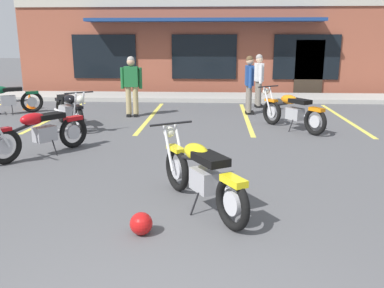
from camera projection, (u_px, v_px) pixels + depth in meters
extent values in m
plane|color=#515154|center=(185.00, 175.00, 6.71)|extent=(80.00, 80.00, 0.00)
cube|color=#A8A59E|center=(203.00, 97.00, 15.10)|extent=(22.00, 1.80, 0.14)
cube|color=brown|center=(206.00, 46.00, 18.64)|extent=(14.82, 5.27, 3.62)
cube|color=#B2AD9E|center=(204.00, 2.00, 15.65)|extent=(14.82, 0.06, 0.30)
cube|color=black|center=(104.00, 57.00, 16.37)|extent=(2.53, 0.06, 1.70)
cube|color=black|center=(204.00, 57.00, 16.14)|extent=(2.53, 0.06, 1.70)
cube|color=black|center=(307.00, 57.00, 15.92)|extent=(2.53, 0.06, 1.70)
cube|color=#33281E|center=(309.00, 68.00, 16.01)|extent=(1.10, 0.06, 2.10)
cube|color=navy|center=(204.00, 20.00, 15.41)|extent=(8.89, 0.90, 0.12)
cube|color=#DBCC4C|center=(58.00, 116.00, 11.86)|extent=(0.12, 4.80, 0.01)
cube|color=#DBCC4C|center=(151.00, 117.00, 11.71)|extent=(0.12, 4.80, 0.01)
cube|color=#DBCC4C|center=(246.00, 118.00, 11.56)|extent=(0.12, 4.80, 0.01)
cube|color=#DBCC4C|center=(344.00, 119.00, 11.40)|extent=(0.12, 4.80, 0.01)
torus|color=black|center=(232.00, 203.00, 4.72)|extent=(0.42, 0.60, 0.64)
cylinder|color=#B7B7BC|center=(232.00, 203.00, 4.72)|extent=(0.20, 0.28, 0.29)
torus|color=black|center=(177.00, 169.00, 5.96)|extent=(0.42, 0.60, 0.64)
cylinder|color=#B7B7BC|center=(177.00, 169.00, 5.96)|extent=(0.20, 0.28, 0.29)
cylinder|color=silver|center=(168.00, 147.00, 5.92)|extent=(0.21, 0.30, 0.66)
cylinder|color=silver|center=(179.00, 146.00, 6.00)|extent=(0.21, 0.30, 0.66)
cylinder|color=black|center=(171.00, 124.00, 5.95)|extent=(0.58, 0.37, 0.03)
sphere|color=silver|center=(169.00, 132.00, 6.05)|extent=(0.23, 0.23, 0.17)
cube|color=yellow|center=(176.00, 149.00, 5.92)|extent=(0.31, 0.38, 0.06)
cube|color=#9E9EA3|center=(205.00, 180.00, 5.25)|extent=(0.41, 0.47, 0.28)
cylinder|color=silver|center=(230.00, 191.00, 5.01)|extent=(0.35, 0.51, 0.07)
cylinder|color=black|center=(197.00, 158.00, 5.36)|extent=(0.54, 0.84, 0.26)
ellipsoid|color=yellow|center=(196.00, 152.00, 5.36)|extent=(0.47, 0.55, 0.22)
cube|color=black|center=(210.00, 159.00, 5.05)|extent=(0.51, 0.59, 0.10)
cube|color=yellow|center=(234.00, 181.00, 4.64)|extent=(0.32, 0.39, 0.08)
cylinder|color=black|center=(195.00, 204.00, 5.17)|extent=(0.13, 0.09, 0.29)
torus|color=black|center=(315.00, 122.00, 9.38)|extent=(0.45, 0.58, 0.64)
cylinder|color=#B7B7BC|center=(315.00, 122.00, 9.38)|extent=(0.21, 0.27, 0.29)
torus|color=black|center=(272.00, 112.00, 10.57)|extent=(0.45, 0.58, 0.64)
cylinder|color=#B7B7BC|center=(272.00, 112.00, 10.57)|extent=(0.21, 0.27, 0.29)
cylinder|color=silver|center=(267.00, 100.00, 10.52)|extent=(0.22, 0.29, 0.66)
cylinder|color=silver|center=(272.00, 99.00, 10.62)|extent=(0.22, 0.29, 0.66)
cylinder|color=black|center=(268.00, 86.00, 10.56)|extent=(0.56, 0.41, 0.03)
sphere|color=silver|center=(266.00, 92.00, 10.66)|extent=(0.24, 0.24, 0.17)
cube|color=orange|center=(271.00, 100.00, 10.52)|extent=(0.32, 0.38, 0.06)
cube|color=#9E9EA3|center=(295.00, 114.00, 9.89)|extent=(0.43, 0.47, 0.28)
cylinder|color=silver|center=(311.00, 117.00, 9.66)|extent=(0.37, 0.49, 0.07)
cylinder|color=black|center=(289.00, 103.00, 9.99)|extent=(0.59, 0.81, 0.26)
ellipsoid|color=orange|center=(289.00, 99.00, 9.99)|extent=(0.49, 0.54, 0.22)
cube|color=black|center=(300.00, 101.00, 9.69)|extent=(0.53, 0.59, 0.10)
cube|color=orange|center=(317.00, 109.00, 9.29)|extent=(0.34, 0.39, 0.08)
cylinder|color=black|center=(291.00, 126.00, 9.80)|extent=(0.12, 0.10, 0.29)
torus|color=black|center=(73.00, 132.00, 8.32)|extent=(0.45, 0.58, 0.64)
cylinder|color=#B7B7BC|center=(73.00, 132.00, 8.32)|extent=(0.21, 0.27, 0.29)
torus|color=black|center=(5.00, 146.00, 7.22)|extent=(0.45, 0.58, 0.64)
cylinder|color=#B7B7BC|center=(5.00, 146.00, 7.22)|extent=(0.21, 0.27, 0.29)
cube|color=#B70F14|center=(0.00, 130.00, 7.12)|extent=(0.32, 0.38, 0.06)
cube|color=#9E9EA3|center=(45.00, 134.00, 7.81)|extent=(0.43, 0.47, 0.28)
cylinder|color=silver|center=(58.00, 132.00, 8.18)|extent=(0.37, 0.49, 0.07)
cylinder|color=black|center=(34.00, 123.00, 7.60)|extent=(0.59, 0.81, 0.26)
ellipsoid|color=#B70F14|center=(33.00, 119.00, 7.56)|extent=(0.49, 0.54, 0.22)
cube|color=black|center=(50.00, 116.00, 7.84)|extent=(0.53, 0.59, 0.10)
cube|color=#B70F14|center=(73.00, 118.00, 8.26)|extent=(0.34, 0.39, 0.08)
cylinder|color=black|center=(55.00, 148.00, 7.82)|extent=(0.12, 0.10, 0.29)
torus|color=black|center=(32.00, 102.00, 12.30)|extent=(0.60, 0.41, 0.64)
cylinder|color=#B7B7BC|center=(32.00, 102.00, 12.30)|extent=(0.28, 0.20, 0.29)
cube|color=#9E9EA3|center=(8.00, 101.00, 12.00)|extent=(0.47, 0.41, 0.28)
cylinder|color=silver|center=(22.00, 100.00, 12.29)|extent=(0.51, 0.34, 0.07)
cylinder|color=black|center=(0.00, 93.00, 11.85)|extent=(0.84, 0.53, 0.26)
cube|color=black|center=(12.00, 89.00, 11.98)|extent=(0.59, 0.50, 0.10)
cube|color=#0F4C2D|center=(32.00, 92.00, 12.24)|extent=(0.39, 0.32, 0.08)
cylinder|color=black|center=(12.00, 110.00, 11.94)|extent=(0.09, 0.13, 0.29)
torus|color=black|center=(61.00, 110.00, 10.83)|extent=(0.46, 0.58, 0.64)
cylinder|color=#B7B7BC|center=(61.00, 110.00, 10.83)|extent=(0.22, 0.27, 0.29)
torus|color=black|center=(78.00, 119.00, 9.65)|extent=(0.46, 0.58, 0.64)
cylinder|color=#B7B7BC|center=(78.00, 119.00, 9.65)|extent=(0.22, 0.27, 0.29)
cylinder|color=silver|center=(83.00, 106.00, 9.54)|extent=(0.23, 0.29, 0.66)
cylinder|color=silver|center=(75.00, 107.00, 9.45)|extent=(0.23, 0.29, 0.66)
cylinder|color=black|center=(79.00, 93.00, 9.35)|extent=(0.55, 0.42, 0.03)
sphere|color=silver|center=(81.00, 99.00, 9.32)|extent=(0.24, 0.24, 0.17)
cube|color=black|center=(78.00, 107.00, 9.55)|extent=(0.33, 0.37, 0.06)
cube|color=#9E9EA3|center=(68.00, 111.00, 10.29)|extent=(0.43, 0.46, 0.28)
cylinder|color=silver|center=(58.00, 111.00, 10.52)|extent=(0.38, 0.49, 0.07)
cylinder|color=black|center=(70.00, 102.00, 10.06)|extent=(0.60, 0.80, 0.26)
ellipsoid|color=black|center=(70.00, 99.00, 10.03)|extent=(0.49, 0.54, 0.22)
cube|color=black|center=(65.00, 97.00, 10.32)|extent=(0.53, 0.58, 0.10)
cube|color=black|center=(60.00, 100.00, 10.77)|extent=(0.34, 0.38, 0.08)
cylinder|color=black|center=(75.00, 120.00, 10.50)|extent=(0.12, 0.10, 0.29)
cube|color=black|center=(249.00, 112.00, 12.22)|extent=(0.24, 0.11, 0.08)
cube|color=black|center=(250.00, 113.00, 12.02)|extent=(0.24, 0.11, 0.08)
cylinder|color=slate|center=(248.00, 98.00, 12.11)|extent=(0.16, 0.16, 0.80)
cylinder|color=slate|center=(249.00, 99.00, 11.92)|extent=(0.16, 0.16, 0.80)
cube|color=#23478C|center=(249.00, 75.00, 11.85)|extent=(0.24, 0.39, 0.56)
cylinder|color=#23478C|center=(248.00, 76.00, 12.10)|extent=(0.10, 0.10, 0.58)
cylinder|color=#23478C|center=(250.00, 78.00, 11.62)|extent=(0.10, 0.10, 0.58)
sphere|color=tan|center=(250.00, 61.00, 11.75)|extent=(0.23, 0.23, 0.22)
sphere|color=brown|center=(250.00, 59.00, 11.74)|extent=(0.22, 0.22, 0.21)
cube|color=black|center=(136.00, 115.00, 11.71)|extent=(0.11, 0.24, 0.08)
cube|color=black|center=(129.00, 115.00, 11.71)|extent=(0.11, 0.24, 0.08)
cylinder|color=tan|center=(136.00, 100.00, 11.64)|extent=(0.16, 0.16, 0.80)
cylinder|color=tan|center=(129.00, 100.00, 11.64)|extent=(0.16, 0.16, 0.80)
cube|color=#1E6633|center=(131.00, 77.00, 11.48)|extent=(0.39, 0.24, 0.56)
cylinder|color=#1E6633|center=(140.00, 78.00, 11.49)|extent=(0.11, 0.11, 0.58)
cylinder|color=#1E6633|center=(122.00, 78.00, 11.49)|extent=(0.11, 0.11, 0.58)
sphere|color=tan|center=(131.00, 62.00, 11.38)|extent=(0.23, 0.23, 0.22)
sphere|color=gray|center=(131.00, 60.00, 11.37)|extent=(0.22, 0.22, 0.21)
cube|color=black|center=(258.00, 105.00, 13.40)|extent=(0.25, 0.14, 0.08)
cube|color=black|center=(260.00, 106.00, 13.21)|extent=(0.25, 0.14, 0.08)
cylinder|color=slate|center=(257.00, 93.00, 13.29)|extent=(0.17, 0.17, 0.80)
cylinder|color=slate|center=(259.00, 93.00, 13.10)|extent=(0.17, 0.17, 0.80)
cube|color=silver|center=(259.00, 72.00, 13.03)|extent=(0.28, 0.41, 0.56)
cylinder|color=silver|center=(257.00, 73.00, 13.29)|extent=(0.11, 0.11, 0.58)
cylinder|color=silver|center=(261.00, 74.00, 12.80)|extent=(0.11, 0.11, 0.58)
sphere|color=beige|center=(259.00, 59.00, 12.94)|extent=(0.25, 0.25, 0.22)
sphere|color=gray|center=(259.00, 58.00, 12.92)|extent=(0.24, 0.24, 0.21)
sphere|color=#B71414|center=(141.00, 224.00, 4.64)|extent=(0.26, 0.26, 0.26)
cube|color=black|center=(143.00, 220.00, 4.75)|extent=(0.18, 0.03, 0.09)
cube|color=orange|center=(31.00, 109.00, 12.94)|extent=(0.34, 0.34, 0.03)
cone|color=orange|center=(30.00, 100.00, 12.87)|extent=(0.26, 0.26, 0.50)
cylinder|color=white|center=(30.00, 99.00, 12.86)|extent=(0.19, 0.19, 0.06)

